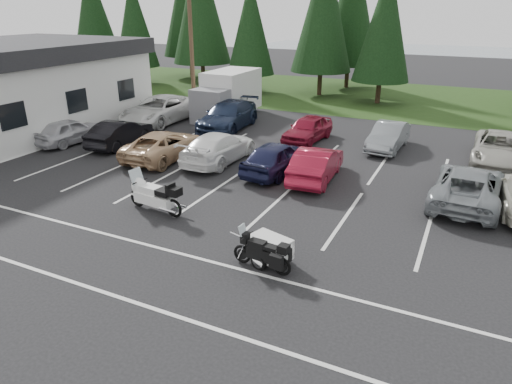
% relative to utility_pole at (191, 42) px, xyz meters
% --- Properties ---
extents(ground, '(120.00, 120.00, 0.00)m').
position_rel_utility_pole_xyz_m(ground, '(10.00, -12.00, -4.70)').
color(ground, black).
rests_on(ground, ground).
extents(grass_strip, '(80.00, 16.00, 0.01)m').
position_rel_utility_pole_xyz_m(grass_strip, '(10.00, 12.00, -4.69)').
color(grass_strip, '#1C3210').
rests_on(grass_strip, ground).
extents(lake_water, '(70.00, 50.00, 0.02)m').
position_rel_utility_pole_xyz_m(lake_water, '(14.00, 43.00, -4.70)').
color(lake_water, gray).
rests_on(lake_water, ground).
extents(utility_pole, '(1.60, 0.26, 9.00)m').
position_rel_utility_pole_xyz_m(utility_pole, '(0.00, 0.00, 0.00)').
color(utility_pole, '#473321').
rests_on(utility_pole, ground).
extents(box_truck, '(2.40, 5.60, 2.90)m').
position_rel_utility_pole_xyz_m(box_truck, '(2.00, 0.50, -3.25)').
color(box_truck, silver).
rests_on(box_truck, ground).
extents(stall_markings, '(32.00, 16.00, 0.01)m').
position_rel_utility_pole_xyz_m(stall_markings, '(10.00, -10.00, -4.69)').
color(stall_markings, silver).
rests_on(stall_markings, ground).
extents(conifer_0, '(4.58, 4.58, 10.66)m').
position_rel_utility_pole_xyz_m(conifer_0, '(-18.00, 10.50, 1.53)').
color(conifer_0, '#332316').
rests_on(conifer_0, ground).
extents(conifer_1, '(3.96, 3.96, 9.22)m').
position_rel_utility_pole_xyz_m(conifer_1, '(-12.00, 9.20, 0.69)').
color(conifer_1, '#332316').
rests_on(conifer_1, ground).
extents(conifer_2, '(5.10, 5.10, 11.89)m').
position_rel_utility_pole_xyz_m(conifer_2, '(-6.00, 10.80, 2.25)').
color(conifer_2, '#332316').
rests_on(conifer_2, ground).
extents(conifer_3, '(3.87, 3.87, 9.02)m').
position_rel_utility_pole_xyz_m(conifer_3, '(-0.50, 9.40, 0.57)').
color(conifer_3, '#332316').
rests_on(conifer_3, ground).
extents(conifer_4, '(4.80, 4.80, 11.17)m').
position_rel_utility_pole_xyz_m(conifer_4, '(5.00, 10.90, 1.83)').
color(conifer_4, '#332316').
rests_on(conifer_4, ground).
extents(conifer_5, '(4.14, 4.14, 9.63)m').
position_rel_utility_pole_xyz_m(conifer_5, '(10.00, 9.60, 0.93)').
color(conifer_5, '#332316').
rests_on(conifer_5, ground).
extents(conifer_back_a, '(5.28, 5.28, 12.30)m').
position_rel_utility_pole_xyz_m(conifer_back_a, '(-10.00, 15.00, 2.49)').
color(conifer_back_a, '#332316').
rests_on(conifer_back_a, ground).
extents(conifer_back_b, '(4.97, 4.97, 11.58)m').
position_rel_utility_pole_xyz_m(conifer_back_b, '(6.00, 15.50, 2.07)').
color(conifer_back_b, '#332316').
rests_on(conifer_back_b, ground).
extents(car_near_0, '(1.93, 4.03, 1.33)m').
position_rel_utility_pole_xyz_m(car_near_0, '(-2.49, -8.22, -4.03)').
color(car_near_0, '#BBBAC0').
rests_on(car_near_0, ground).
extents(car_near_1, '(1.71, 4.18, 1.35)m').
position_rel_utility_pole_xyz_m(car_near_1, '(0.22, -7.46, -4.02)').
color(car_near_1, black).
rests_on(car_near_1, ground).
extents(car_near_2, '(2.36, 4.84, 1.32)m').
position_rel_utility_pole_xyz_m(car_near_2, '(3.56, -8.21, -4.04)').
color(car_near_2, tan).
rests_on(car_near_2, ground).
extents(car_near_3, '(1.99, 4.80, 1.39)m').
position_rel_utility_pole_xyz_m(car_near_3, '(6.17, -7.48, -4.00)').
color(car_near_3, white).
rests_on(car_near_3, ground).
extents(car_near_4, '(2.00, 4.29, 1.42)m').
position_rel_utility_pole_xyz_m(car_near_4, '(9.21, -7.78, -3.99)').
color(car_near_4, '#161939').
rests_on(car_near_4, ground).
extents(car_near_5, '(1.76, 4.30, 1.38)m').
position_rel_utility_pole_xyz_m(car_near_5, '(11.06, -7.80, -4.01)').
color(car_near_5, maroon).
rests_on(car_near_5, ground).
extents(car_near_6, '(2.54, 5.10, 1.39)m').
position_rel_utility_pole_xyz_m(car_near_6, '(16.89, -7.77, -4.00)').
color(car_near_6, gray).
rests_on(car_near_6, ground).
extents(car_far_0, '(2.74, 5.86, 1.62)m').
position_rel_utility_pole_xyz_m(car_far_0, '(-0.98, -2.46, -3.89)').
color(car_far_0, silver).
rests_on(car_far_0, ground).
extents(car_far_1, '(2.73, 5.66, 1.59)m').
position_rel_utility_pole_xyz_m(car_far_1, '(3.61, -1.96, -3.90)').
color(car_far_1, '#152036').
rests_on(car_far_1, ground).
extents(car_far_2, '(1.95, 4.09, 1.35)m').
position_rel_utility_pole_xyz_m(car_far_2, '(8.74, -2.40, -4.02)').
color(car_far_2, maroon).
rests_on(car_far_2, ground).
extents(car_far_3, '(1.61, 4.09, 1.33)m').
position_rel_utility_pole_xyz_m(car_far_3, '(12.93, -2.01, -4.03)').
color(car_far_3, slate).
rests_on(car_far_3, ground).
extents(car_far_4, '(2.45, 5.03, 1.38)m').
position_rel_utility_pole_xyz_m(car_far_4, '(18.01, -2.01, -4.01)').
color(car_far_4, '#A3A196').
rests_on(car_far_4, ground).
extents(touring_motorcycle, '(2.76, 1.12, 1.48)m').
position_rel_utility_pole_xyz_m(touring_motorcycle, '(6.95, -13.38, -3.96)').
color(touring_motorcycle, white).
rests_on(touring_motorcycle, ground).
extents(cargo_trailer, '(1.92, 1.42, 0.80)m').
position_rel_utility_pole_xyz_m(cargo_trailer, '(12.03, -14.81, -4.30)').
color(cargo_trailer, silver).
rests_on(cargo_trailer, ground).
extents(adventure_motorcycle, '(2.08, 0.89, 1.23)m').
position_rel_utility_pole_xyz_m(adventure_motorcycle, '(11.97, -15.20, -4.08)').
color(adventure_motorcycle, black).
rests_on(adventure_motorcycle, ground).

